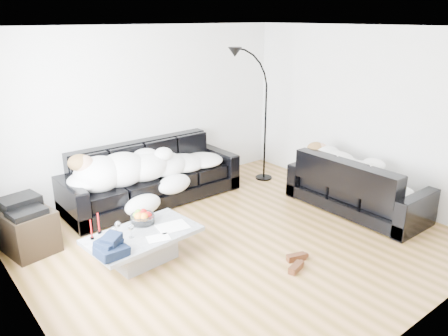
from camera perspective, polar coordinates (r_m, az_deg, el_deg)
ground at (r=5.67m, az=1.92°, el=-9.42°), size 5.00×5.00×0.00m
wall_back at (r=6.98m, az=-10.12°, el=7.25°), size 5.00×0.02×2.60m
wall_left at (r=4.09m, az=-25.61°, el=-3.01°), size 0.02×4.50×2.60m
wall_right at (r=7.01m, az=17.90°, el=6.67°), size 0.02×4.50×2.60m
ceiling at (r=4.97m, az=2.27°, el=17.89°), size 5.00×5.00×0.00m
sofa_back at (r=6.73m, az=-9.34°, el=-0.74°), size 2.71×0.94×0.89m
sofa_right at (r=6.64m, az=17.05°, el=-2.01°), size 0.86×2.00×0.81m
sleeper_back at (r=6.62m, az=-9.22°, el=0.81°), size 2.30×0.79×0.46m
sleeper_right at (r=6.56m, az=17.24°, el=-0.18°), size 0.73×1.72×0.42m
teal_cushion at (r=6.83m, az=12.78°, el=1.78°), size 0.42×0.38×0.20m
coffee_table at (r=5.22m, az=-10.44°, el=-10.14°), size 1.31×0.84×0.37m
fruit_bowl at (r=5.33m, az=-10.59°, el=-6.23°), size 0.30×0.30×0.18m
wine_glass_a at (r=5.13m, az=-13.68°, el=-7.62°), size 0.08×0.08×0.16m
wine_glass_b at (r=4.99m, az=-14.18°, el=-8.36°), size 0.09×0.09×0.18m
wine_glass_c at (r=5.03m, az=-12.05°, el=-8.02°), size 0.09×0.09×0.16m
candle_left at (r=5.09m, az=-16.94°, el=-7.73°), size 0.05×0.05×0.23m
candle_right at (r=5.19m, az=-16.06°, el=-6.97°), size 0.05×0.05×0.25m
newspaper_a at (r=5.22m, az=-6.72°, el=-7.57°), size 0.40×0.33×0.01m
newspaper_b at (r=4.99m, az=-8.58°, el=-9.01°), size 0.29×0.24×0.01m
navy_jacket at (r=4.71m, az=-14.38°, el=-9.12°), size 0.39×0.35×0.16m
shoes at (r=5.19m, az=9.40°, el=-12.06°), size 0.41×0.32×0.09m
av_cabinet at (r=5.88m, az=-24.48°, el=-7.29°), size 0.65×0.84×0.52m
stereo at (r=5.75m, az=-24.93°, el=-4.36°), size 0.49×0.41×0.13m
floor_lamp at (r=7.46m, az=5.43°, el=5.89°), size 0.75×0.35×2.00m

